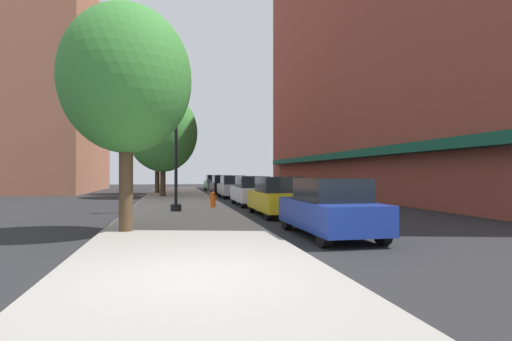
{
  "coord_description": "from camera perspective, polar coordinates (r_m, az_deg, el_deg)",
  "views": [
    {
      "loc": [
        -0.38,
        -6.8,
        1.79
      ],
      "look_at": [
        5.56,
        21.65,
        2.02
      ],
      "focal_mm": 28.26,
      "sensor_mm": 36.0,
      "label": 1
    }
  ],
  "objects": [
    {
      "name": "sidewalk_slab",
      "position": [
        25.87,
        -10.95,
        -4.28
      ],
      "size": [
        4.8,
        50.0,
        0.12
      ],
      "primitive_type": "cube",
      "color": "gray",
      "rests_on": "ground"
    },
    {
      "name": "building_right_brick",
      "position": [
        34.13,
        16.26,
        16.53
      ],
      "size": [
        6.8,
        40.0,
        23.54
      ],
      "color": "brown",
      "rests_on": "ground"
    },
    {
      "name": "building_far_background",
      "position": [
        45.84,
        -25.4,
        10.04
      ],
      "size": [
        6.8,
        18.0,
        20.24
      ],
      "color": "#9E6047",
      "rests_on": "ground"
    },
    {
      "name": "parking_meter_near",
      "position": [
        28.02,
        -6.82,
        -2.17
      ],
      "size": [
        0.14,
        0.09,
        1.31
      ],
      "color": "slate",
      "rests_on": "sidewalk_slab"
    },
    {
      "name": "tree_far",
      "position": [
        36.08,
        -13.79,
        4.55
      ],
      "size": [
        4.84,
        4.84,
        7.6
      ],
      "color": "#4C3823",
      "rests_on": "sidewalk_slab"
    },
    {
      "name": "lamppost",
      "position": [
        18.36,
        -11.26,
        3.97
      ],
      "size": [
        0.48,
        0.48,
        5.9
      ],
      "color": "black",
      "rests_on": "sidewalk_slab"
    },
    {
      "name": "car_white",
      "position": [
        22.61,
        -0.61,
        -2.94
      ],
      "size": [
        1.8,
        4.3,
        1.66
      ],
      "rotation": [
        0.0,
        0.0,
        0.04
      ],
      "color": "black",
      "rests_on": "ground"
    },
    {
      "name": "car_blue",
      "position": [
        11.66,
        10.35,
        -5.27
      ],
      "size": [
        1.8,
        4.3,
        1.66
      ],
      "rotation": [
        0.0,
        0.0,
        -0.01
      ],
      "color": "black",
      "rests_on": "ground"
    },
    {
      "name": "tree_near",
      "position": [
        30.89,
        -13.03,
        5.24
      ],
      "size": [
        5.1,
        5.1,
        7.67
      ],
      "color": "#422D1E",
      "rests_on": "sidewalk_slab"
    },
    {
      "name": "car_black",
      "position": [
        36.22,
        -4.85,
        -2.0
      ],
      "size": [
        1.8,
        4.3,
        1.66
      ],
      "rotation": [
        0.0,
        0.0,
        -0.02
      ],
      "color": "black",
      "rests_on": "ground"
    },
    {
      "name": "parking_meter_far",
      "position": [
        26.64,
        -6.56,
        -2.26
      ],
      "size": [
        0.14,
        0.09,
        1.31
      ],
      "color": "slate",
      "rests_on": "sidewalk_slab"
    },
    {
      "name": "ground_plane",
      "position": [
        25.25,
        -1.78,
        -4.51
      ],
      "size": [
        90.0,
        90.0,
        0.0
      ],
      "primitive_type": "plane",
      "color": "#232326"
    },
    {
      "name": "car_silver",
      "position": [
        29.89,
        -3.36,
        -2.33
      ],
      "size": [
        1.8,
        4.3,
        1.66
      ],
      "rotation": [
        0.0,
        0.0,
        -0.02
      ],
      "color": "black",
      "rests_on": "ground"
    },
    {
      "name": "car_green",
      "position": [
        43.28,
        -5.98,
        -1.75
      ],
      "size": [
        1.8,
        4.3,
        1.66
      ],
      "rotation": [
        0.0,
        0.0,
        0.02
      ],
      "color": "black",
      "rests_on": "ground"
    },
    {
      "name": "car_yellow",
      "position": [
        17.11,
        3.07,
        -3.74
      ],
      "size": [
        1.8,
        4.3,
        1.66
      ],
      "rotation": [
        0.0,
        0.0,
        0.01
      ],
      "color": "black",
      "rests_on": "ground"
    },
    {
      "name": "tree_mid",
      "position": [
        12.65,
        -17.89,
        12.15
      ],
      "size": [
        3.78,
        3.78,
        6.62
      ],
      "color": "#4C3823",
      "rests_on": "sidewalk_slab"
    },
    {
      "name": "fire_hydrant",
      "position": [
        20.12,
        -6.11,
        -4.07
      ],
      "size": [
        0.33,
        0.26,
        0.79
      ],
      "color": "#E05614",
      "rests_on": "sidewalk_slab"
    }
  ]
}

